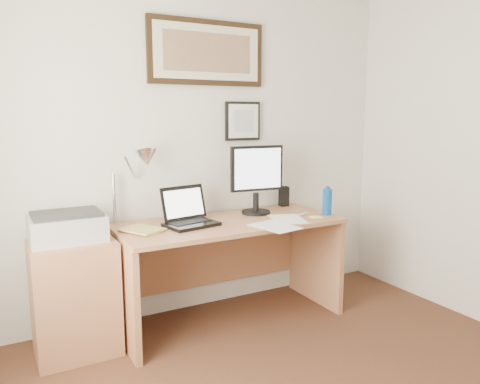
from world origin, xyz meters
TOP-DOWN VIEW (x-y plane):
  - wall_back at (0.00, 2.00)m, footprint 3.50×0.02m
  - side_cabinet at (-0.92, 1.68)m, footprint 0.50×0.40m
  - water_bottle at (0.90, 1.47)m, footprint 0.07×0.07m
  - bottle_cap at (0.90, 1.47)m, footprint 0.04×0.04m
  - speaker at (0.80, 1.91)m, footprint 0.08×0.08m
  - paper_sheet_a at (0.34, 1.33)m, footprint 0.29×0.37m
  - paper_sheet_b at (0.54, 1.47)m, footprint 0.31×0.37m
  - sticky_pad at (0.75, 1.41)m, footprint 0.08×0.08m
  - marker_pen at (0.71, 1.52)m, footprint 0.14×0.06m
  - book at (-0.57, 1.59)m, footprint 0.29×0.32m
  - desk at (0.15, 1.72)m, footprint 1.60×0.70m
  - laptop at (-0.15, 1.67)m, footprint 0.38×0.35m
  - lcd_monitor at (0.45, 1.75)m, footprint 0.42×0.22m
  - printer at (-0.94, 1.72)m, footprint 0.44×0.34m
  - desk_lamp at (-0.41, 1.81)m, footprint 0.29×0.27m
  - picture_large at (0.15, 1.97)m, footprint 0.92×0.04m
  - picture_small at (0.45, 1.97)m, footprint 0.30×0.03m

SIDE VIEW (x-z plane):
  - side_cabinet at x=-0.92m, z-range 0.00..0.73m
  - desk at x=0.15m, z-range 0.14..0.89m
  - paper_sheet_a at x=0.34m, z-range 0.75..0.75m
  - paper_sheet_b at x=0.54m, z-range 0.75..0.75m
  - sticky_pad at x=0.75m, z-range 0.75..0.76m
  - marker_pen at x=0.71m, z-range 0.75..0.77m
  - book at x=-0.57m, z-range 0.75..0.77m
  - laptop at x=-0.15m, z-range 0.68..0.94m
  - printer at x=-0.94m, z-range 0.73..0.91m
  - speaker at x=0.80m, z-range 0.75..0.91m
  - water_bottle at x=0.90m, z-range 0.75..0.95m
  - bottle_cap at x=0.90m, z-range 0.95..0.97m
  - lcd_monitor at x=0.45m, z-range 0.78..1.30m
  - desk_lamp at x=-0.41m, z-range 0.92..1.45m
  - wall_back at x=0.00m, z-range 0.00..2.50m
  - picture_small at x=0.45m, z-range 1.30..1.60m
  - picture_large at x=0.15m, z-range 1.72..2.19m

